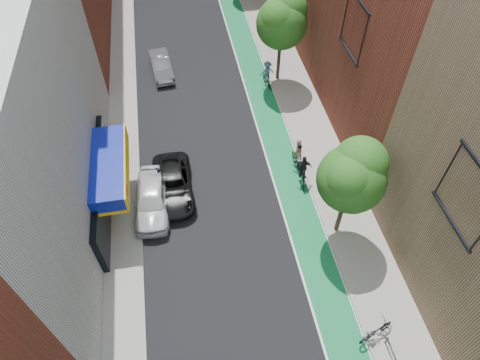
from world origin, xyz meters
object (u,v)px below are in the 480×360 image
parked_car_white (152,199)px  cyclist_lane_far (267,75)px  parked_car_silver (161,66)px  cyclist_lane_mid (303,173)px  cyclist_lane_near (297,154)px  parked_car_black (173,185)px

parked_car_white → cyclist_lane_far: size_ratio=2.39×
parked_car_silver → cyclist_lane_mid: bearing=-64.3°
cyclist_lane_mid → parked_car_white: bearing=11.7°
parked_car_silver → cyclist_lane_near: size_ratio=2.05×
parked_car_silver → cyclist_lane_near: (7.70, -11.10, 0.20)m
cyclist_lane_near → cyclist_lane_mid: 1.46m
parked_car_black → cyclist_lane_far: 11.97m
parked_car_white → parked_car_black: bearing=41.0°
parked_car_silver → cyclist_lane_near: bearing=-61.1°
parked_car_white → parked_car_silver: (1.28, 12.99, -0.13)m
cyclist_lane_mid → cyclist_lane_far: cyclist_lane_mid is taller
parked_car_silver → cyclist_lane_far: cyclist_lane_far is taller
parked_car_white → cyclist_lane_mid: 8.99m
parked_car_white → parked_car_silver: size_ratio=1.16×
cyclist_lane_mid → parked_car_black: bearing=5.2°
cyclist_lane_near → cyclist_lane_far: size_ratio=1.01×
parked_car_black → cyclist_lane_near: bearing=6.9°
cyclist_lane_near → parked_car_white: bearing=5.5°
parked_car_white → parked_car_black: 1.58m
parked_car_black → cyclist_lane_mid: cyclist_lane_mid is taller
cyclist_lane_near → parked_car_black: bearing=0.7°
parked_car_black → parked_car_silver: size_ratio=1.22×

